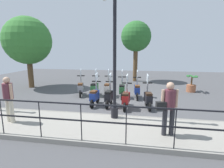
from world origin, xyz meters
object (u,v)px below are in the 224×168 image
object	(u,v)px
scooter_far_2	(108,88)
scooter_near_3	(95,96)
lamp_post_near	(115,61)
scooter_far_0	(137,90)
scooter_near_2	(109,96)
scooter_far_4	(81,88)
pedestrian_with_bag	(169,105)
scooter_near_1	(126,98)
scooter_far_1	(122,89)
scooter_far_3	(95,88)
tree_distant	(136,37)
tree_large	(28,41)
pedestrian_distant	(8,96)
potted_palm	(191,85)
scooter_near_0	(148,98)

from	to	relation	value
scooter_far_2	scooter_near_3	bearing A→B (deg)	170.95
lamp_post_near	scooter_far_0	xyz separation A→B (m)	(3.31, -0.74, -1.76)
scooter_near_2	scooter_far_4	distance (m)	2.56
pedestrian_with_bag	scooter_near_1	size ratio (longest dim) A/B	1.03
scooter_far_1	scooter_far_3	distance (m)	1.59
tree_distant	scooter_far_2	xyz separation A→B (m)	(-5.29, 1.35, -3.17)
lamp_post_near	scooter_far_1	xyz separation A→B (m)	(3.30, 0.10, -1.76)
tree_large	scooter_far_1	distance (m)	7.39
pedestrian_distant	scooter_far_2	bearing A→B (deg)	170.86
pedestrian_distant	scooter_far_0	bearing A→B (deg)	156.35
scooter_far_2	scooter_far_4	world-z (taller)	same
tree_large	lamp_post_near	bearing A→B (deg)	-126.48
pedestrian_with_bag	scooter_far_3	size ratio (longest dim) A/B	1.03
scooter_far_0	tree_distant	bearing A→B (deg)	-0.93
tree_distant	lamp_post_near	bearing A→B (deg)	177.23
potted_palm	pedestrian_with_bag	bearing A→B (deg)	160.13
scooter_near_1	scooter_far_0	xyz separation A→B (m)	(1.81, -0.44, 0.00)
lamp_post_near	potted_palm	xyz separation A→B (m)	(5.43, -4.09, -1.79)
pedestrian_with_bag	potted_palm	bearing A→B (deg)	-32.75
pedestrian_distant	scooter_near_3	xyz separation A→B (m)	(2.70, -2.30, -0.60)
pedestrian_with_bag	potted_palm	xyz separation A→B (m)	(6.52, -2.36, -0.63)
pedestrian_distant	scooter_far_1	size ratio (longest dim) A/B	1.03
potted_palm	scooter_far_3	bearing A→B (deg)	109.13
lamp_post_near	scooter_far_2	world-z (taller)	lamp_post_near
scooter_far_0	scooter_far_4	xyz separation A→B (m)	(0.04, 3.23, 0.00)
scooter_far_4	pedestrian_with_bag	bearing A→B (deg)	-150.51
scooter_near_3	scooter_far_0	xyz separation A→B (m)	(1.61, -1.95, 0.00)
scooter_far_2	pedestrian_with_bag	bearing A→B (deg)	-149.45
scooter_near_0	scooter_far_4	distance (m)	4.11
scooter_far_0	scooter_far_4	size ratio (longest dim) A/B	1.00
scooter_far_3	tree_large	bearing A→B (deg)	75.09
pedestrian_with_bag	pedestrian_distant	world-z (taller)	same
scooter_far_0	scooter_near_2	bearing A→B (deg)	137.30
potted_palm	scooter_near_3	world-z (taller)	scooter_near_3
scooter_far_1	pedestrian_distant	bearing A→B (deg)	136.75
pedestrian_with_bag	scooter_near_3	size ratio (longest dim) A/B	1.03
tree_distant	scooter_far_4	distance (m)	6.91
scooter_near_1	scooter_near_3	distance (m)	1.52
scooter_near_0	scooter_far_0	xyz separation A→B (m)	(1.60, 0.54, 0.00)
pedestrian_distant	scooter_far_3	xyz separation A→B (m)	(4.43, -1.83, -0.60)
scooter_near_3	scooter_far_3	world-z (taller)	same
scooter_far_2	scooter_near_2	bearing A→B (deg)	-166.85
tree_distant	scooter_near_0	distance (m)	7.77
pedestrian_with_bag	tree_distant	bearing A→B (deg)	-5.28
scooter_near_0	scooter_near_1	distance (m)	1.00
scooter_far_1	scooter_near_1	bearing A→B (deg)	-172.57
scooter_far_1	scooter_far_3	world-z (taller)	same
potted_palm	scooter_near_2	distance (m)	5.93
scooter_far_3	scooter_far_2	bearing A→B (deg)	-85.73
potted_palm	pedestrian_distant	bearing A→B (deg)	130.21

